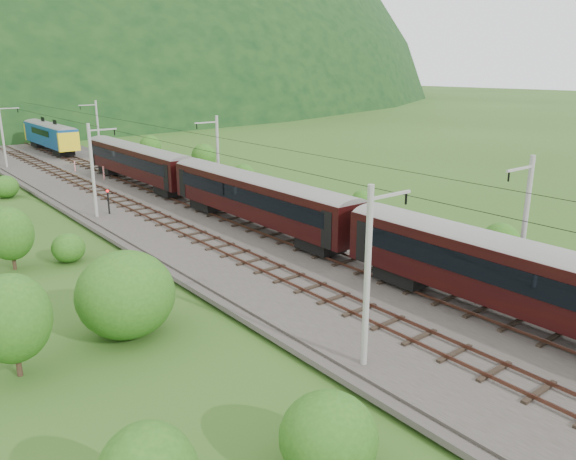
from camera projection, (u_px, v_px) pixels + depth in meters
ground at (449, 330)px, 28.38m from camera, size 600.00×600.00×0.00m
railbed at (319, 273)px, 35.85m from camera, size 14.00×220.00×0.30m
track_left at (289, 278)px, 34.36m from camera, size 2.40×220.00×0.27m
track_right at (346, 262)px, 37.22m from camera, size 2.40×220.00×0.27m
catenary_left at (93, 169)px, 47.51m from camera, size 2.54×192.28×8.00m
catenary_right at (217, 155)px, 54.82m from camera, size 2.54×192.28×8.00m
overhead_wires at (320, 165)px, 33.90m from camera, size 4.83×198.00×0.03m
train at (256, 191)px, 43.99m from camera, size 2.92×118.46×5.07m
hazard_post_near at (75, 166)px, 69.08m from camera, size 0.14×0.14×1.36m
hazard_post_far at (104, 173)px, 64.53m from camera, size 0.16×0.16×1.52m
signal at (108, 200)px, 49.20m from camera, size 0.24×0.24×2.18m
vegetation_left at (45, 250)px, 32.46m from camera, size 12.80×144.31×7.05m
vegetation_right at (441, 224)px, 42.43m from camera, size 7.51×104.57×3.12m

